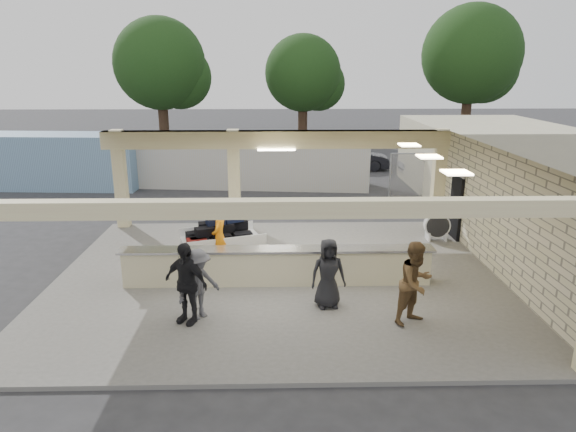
{
  "coord_description": "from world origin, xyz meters",
  "views": [
    {
      "loc": [
        -0.01,
        -13.07,
        5.61
      ],
      "look_at": [
        0.32,
        1.0,
        1.52
      ],
      "focal_mm": 32.0,
      "sensor_mm": 36.0,
      "label": 1
    }
  ],
  "objects_px": {
    "baggage_counter": "(277,266)",
    "drum_fan": "(437,225)",
    "luggage_cart": "(220,236)",
    "container_blue": "(38,161)",
    "passenger_a": "(416,283)",
    "car_white_b": "(512,164)",
    "passenger_d": "(328,273)",
    "car_white_a": "(446,166)",
    "car_dark": "(354,158)",
    "passenger_c": "(198,284)",
    "container_white": "(252,161)",
    "baggage_handler": "(220,237)",
    "passenger_b": "(186,283)"
  },
  "relations": [
    {
      "from": "baggage_handler",
      "to": "car_dark",
      "type": "bearing_deg",
      "value": 168.68
    },
    {
      "from": "baggage_handler",
      "to": "car_white_a",
      "type": "xyz_separation_m",
      "value": [
        10.46,
        12.41,
        -0.32
      ]
    },
    {
      "from": "car_dark",
      "to": "container_blue",
      "type": "relative_size",
      "value": 0.39
    },
    {
      "from": "baggage_handler",
      "to": "container_white",
      "type": "distance_m",
      "value": 10.89
    },
    {
      "from": "container_blue",
      "to": "luggage_cart",
      "type": "bearing_deg",
      "value": -42.53
    },
    {
      "from": "passenger_a",
      "to": "car_white_b",
      "type": "distance_m",
      "value": 18.32
    },
    {
      "from": "baggage_counter",
      "to": "drum_fan",
      "type": "distance_m",
      "value": 6.3
    },
    {
      "from": "car_white_b",
      "to": "container_white",
      "type": "bearing_deg",
      "value": 87.82
    },
    {
      "from": "passenger_c",
      "to": "car_white_b",
      "type": "xyz_separation_m",
      "value": [
        14.06,
        15.49,
        -0.17
      ]
    },
    {
      "from": "car_white_b",
      "to": "car_dark",
      "type": "xyz_separation_m",
      "value": [
        -7.87,
        2.64,
        -0.11
      ]
    },
    {
      "from": "car_white_b",
      "to": "container_blue",
      "type": "distance_m",
      "value": 23.84
    },
    {
      "from": "passenger_d",
      "to": "container_blue",
      "type": "bearing_deg",
      "value": 125.76
    },
    {
      "from": "drum_fan",
      "to": "passenger_c",
      "type": "bearing_deg",
      "value": -138.85
    },
    {
      "from": "baggage_counter",
      "to": "car_white_a",
      "type": "distance_m",
      "value": 16.22
    },
    {
      "from": "passenger_a",
      "to": "passenger_d",
      "type": "height_order",
      "value": "passenger_a"
    },
    {
      "from": "passenger_a",
      "to": "car_dark",
      "type": "xyz_separation_m",
      "value": [
        1.36,
        18.46,
        -0.4
      ]
    },
    {
      "from": "passenger_a",
      "to": "passenger_c",
      "type": "height_order",
      "value": "passenger_a"
    },
    {
      "from": "luggage_cart",
      "to": "drum_fan",
      "type": "height_order",
      "value": "luggage_cart"
    },
    {
      "from": "car_white_a",
      "to": "passenger_d",
      "type": "bearing_deg",
      "value": 150.56
    },
    {
      "from": "passenger_c",
      "to": "passenger_d",
      "type": "bearing_deg",
      "value": -33.11
    },
    {
      "from": "car_dark",
      "to": "passenger_a",
      "type": "bearing_deg",
      "value": -178.44
    },
    {
      "from": "luggage_cart",
      "to": "car_dark",
      "type": "height_order",
      "value": "luggage_cart"
    },
    {
      "from": "passenger_d",
      "to": "passenger_c",
      "type": "bearing_deg",
      "value": -177.71
    },
    {
      "from": "luggage_cart",
      "to": "container_blue",
      "type": "xyz_separation_m",
      "value": [
        -9.83,
        10.31,
        0.46
      ]
    },
    {
      "from": "car_dark",
      "to": "container_white",
      "type": "relative_size",
      "value": 0.35
    },
    {
      "from": "passenger_b",
      "to": "car_white_b",
      "type": "xyz_separation_m",
      "value": [
        14.31,
        15.67,
        -0.28
      ]
    },
    {
      "from": "luggage_cart",
      "to": "container_blue",
      "type": "distance_m",
      "value": 14.25
    },
    {
      "from": "passenger_a",
      "to": "passenger_c",
      "type": "xyz_separation_m",
      "value": [
        -4.83,
        0.33,
        -0.12
      ]
    },
    {
      "from": "passenger_c",
      "to": "container_white",
      "type": "height_order",
      "value": "container_white"
    },
    {
      "from": "passenger_d",
      "to": "container_white",
      "type": "bearing_deg",
      "value": 92.55
    },
    {
      "from": "passenger_c",
      "to": "car_white_a",
      "type": "xyz_separation_m",
      "value": [
        10.61,
        15.51,
        -0.25
      ]
    },
    {
      "from": "passenger_a",
      "to": "passenger_b",
      "type": "height_order",
      "value": "passenger_a"
    },
    {
      "from": "passenger_a",
      "to": "car_white_b",
      "type": "xyz_separation_m",
      "value": [
        9.24,
        15.81,
        -0.29
      ]
    },
    {
      "from": "drum_fan",
      "to": "car_white_b",
      "type": "xyz_separation_m",
      "value": [
        7.01,
        10.14,
        0.16
      ]
    },
    {
      "from": "passenger_a",
      "to": "car_white_b",
      "type": "height_order",
      "value": "passenger_a"
    },
    {
      "from": "passenger_a",
      "to": "passenger_b",
      "type": "bearing_deg",
      "value": 144.42
    },
    {
      "from": "luggage_cart",
      "to": "drum_fan",
      "type": "distance_m",
      "value": 7.14
    },
    {
      "from": "car_white_a",
      "to": "baggage_handler",
      "type": "bearing_deg",
      "value": 137.42
    },
    {
      "from": "baggage_counter",
      "to": "drum_fan",
      "type": "relative_size",
      "value": 8.84
    },
    {
      "from": "baggage_handler",
      "to": "container_white",
      "type": "xyz_separation_m",
      "value": [
        0.45,
        10.88,
        0.22
      ]
    },
    {
      "from": "passenger_b",
      "to": "passenger_c",
      "type": "xyz_separation_m",
      "value": [
        0.24,
        0.19,
        -0.11
      ]
    },
    {
      "from": "luggage_cart",
      "to": "passenger_b",
      "type": "bearing_deg",
      "value": -114.11
    },
    {
      "from": "passenger_d",
      "to": "car_white_a",
      "type": "distance_m",
      "value": 16.83
    },
    {
      "from": "passenger_d",
      "to": "car_white_b",
      "type": "xyz_separation_m",
      "value": [
        11.09,
        14.98,
        -0.19
      ]
    },
    {
      "from": "baggage_counter",
      "to": "baggage_handler",
      "type": "bearing_deg",
      "value": 143.53
    },
    {
      "from": "passenger_a",
      "to": "luggage_cart",
      "type": "bearing_deg",
      "value": 105.37
    },
    {
      "from": "baggage_counter",
      "to": "container_blue",
      "type": "relative_size",
      "value": 0.83
    },
    {
      "from": "passenger_d",
      "to": "car_white_b",
      "type": "distance_m",
      "value": 18.63
    },
    {
      "from": "baggage_handler",
      "to": "container_white",
      "type": "bearing_deg",
      "value": -171.79
    },
    {
      "from": "passenger_b",
      "to": "car_dark",
      "type": "relative_size",
      "value": 0.48
    }
  ]
}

